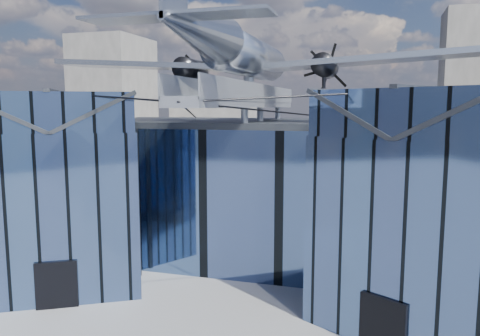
# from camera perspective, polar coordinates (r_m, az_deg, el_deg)

# --- Properties ---
(ground_plane) EXTENTS (120.00, 120.00, 0.00)m
(ground_plane) POSITION_cam_1_polar(r_m,az_deg,el_deg) (28.43, -1.18, -15.07)
(ground_plane) COLOR gray
(museum) EXTENTS (32.88, 24.50, 17.60)m
(museum) POSITION_cam_1_polar(r_m,az_deg,el_deg) (32.29, 1.91, -2.07)
(museum) COLOR #445C8B
(museum) RESTS_ON ground
(bg_towers) EXTENTS (77.00, 24.50, 26.00)m
(bg_towers) POSITION_cam_1_polar(r_m,az_deg,el_deg) (75.79, 11.55, 6.69)
(bg_towers) COLOR slate
(bg_towers) RESTS_ON ground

